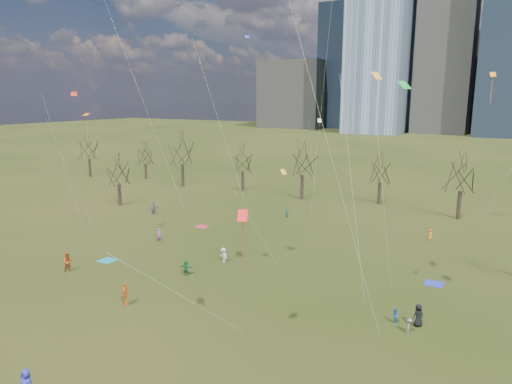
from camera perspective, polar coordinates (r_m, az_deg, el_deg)
The scene contains 19 objects.
ground at distance 39.60m, azimuth -8.76°, elevation -13.12°, with size 500.00×500.00×0.00m, color black.
downtown_skyline at distance 241.06m, azimuth 24.24°, elevation 16.11°, with size 212.50×78.00×118.00m.
bare_tree_row at distance 69.87m, azimuth 10.13°, elevation 2.98°, with size 113.04×29.80×9.50m.
blanket_teal at distance 50.11m, azimuth -18.11°, elevation -8.13°, with size 1.60×1.50×0.03m, color teal.
blanket_navy at distance 45.10m, azimuth 21.35°, elevation -10.62°, with size 1.60×1.50×0.03m, color #262CB4.
blanket_crimson at distance 60.09m, azimuth -6.78°, elevation -4.31°, with size 1.60×1.50×0.03m, color #C02639.
person_0 at distance 30.35m, azimuth -26.73°, elevation -20.68°, with size 0.89×0.58×1.82m, color #282BB0.
person_2 at distance 48.24m, azimuth -22.44°, elevation -8.07°, with size 0.91×0.71×1.88m, color #B24119.
person_3 at distance 35.62m, azimuth 18.60°, elevation -15.59°, with size 0.74×0.43×1.14m, color slate.
person_4 at distance 39.31m, azimuth -16.04°, elevation -12.16°, with size 1.09×0.46×1.87m, color orange.
person_5 at distance 44.26m, azimuth -8.74°, elevation -9.34°, with size 1.36×0.43×1.47m, color #186D35.
person_6 at distance 36.69m, azimuth 19.62°, elevation -14.32°, with size 0.84×0.54×1.71m, color black.
person_7 at distance 54.53m, azimuth -12.00°, elevation -5.29°, with size 0.60×0.39×1.64m, color #9D4E9B.
person_8 at distance 36.67m, azimuth 16.93°, elevation -14.60°, with size 0.58×0.45×1.20m, color #2860AE.
person_9 at distance 47.09m, azimuth -4.07°, elevation -7.88°, with size 0.99×0.57×1.54m, color silver.
person_11 at distance 67.10m, azimuth -12.69°, elevation -1.99°, with size 1.76×0.56×1.90m, color #5D5E62.
person_12 at distance 57.87m, azimuth 20.94°, elevation -4.98°, with size 0.66×0.43×1.35m, color orange.
person_13 at distance 64.09m, azimuth 3.90°, elevation -2.59°, with size 0.52×0.34×1.43m, color #16664D.
kites_airborne at distance 43.86m, azimuth 7.74°, elevation 8.22°, with size 58.32×46.63×34.43m.
Camera 1 is at (22.49, -28.07, 16.57)m, focal length 32.00 mm.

